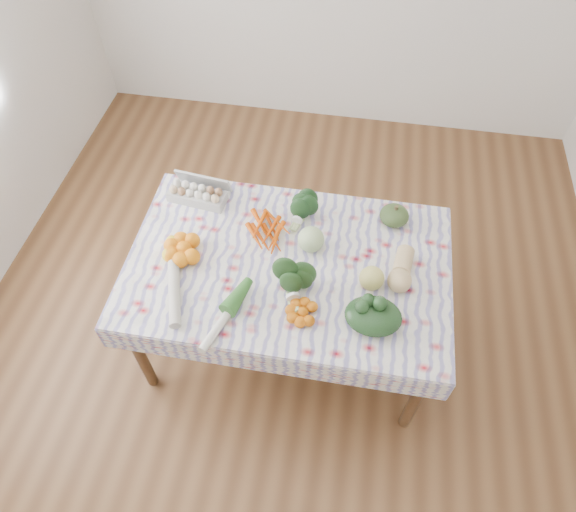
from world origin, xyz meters
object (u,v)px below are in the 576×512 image
object	(u,v)px
egg_carton	(197,195)
dining_table	(288,272)
butternut_squash	(402,269)
grapefruit	(372,278)
cabbage	(311,239)
kabocha_squash	(394,215)

from	to	relation	value
egg_carton	dining_table	bearing A→B (deg)	-24.14
butternut_squash	grapefruit	world-z (taller)	grapefruit
grapefruit	egg_carton	bearing A→B (deg)	157.34
egg_carton	grapefruit	world-z (taller)	grapefruit
dining_table	butternut_squash	xyz separation A→B (m)	(0.57, 0.02, 0.14)
dining_table	cabbage	size ratio (longest dim) A/B	11.62
egg_carton	kabocha_squash	world-z (taller)	kabocha_squash
egg_carton	grapefruit	size ratio (longest dim) A/B	2.63
dining_table	butternut_squash	bearing A→B (deg)	1.51
dining_table	kabocha_squash	bearing A→B (deg)	35.71
egg_carton	kabocha_squash	size ratio (longest dim) A/B	2.06
egg_carton	butternut_squash	bearing A→B (deg)	-9.18
dining_table	cabbage	bearing A→B (deg)	49.92
dining_table	cabbage	distance (m)	0.22
dining_table	egg_carton	world-z (taller)	egg_carton
kabocha_squash	grapefruit	bearing A→B (deg)	-101.82
egg_carton	kabocha_squash	xyz separation A→B (m)	(1.10, 0.02, 0.01)
egg_carton	kabocha_squash	bearing A→B (deg)	8.26
grapefruit	cabbage	bearing A→B (deg)	150.11
dining_table	grapefruit	distance (m)	0.46
butternut_squash	cabbage	bearing A→B (deg)	175.30
egg_carton	grapefruit	distance (m)	1.09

